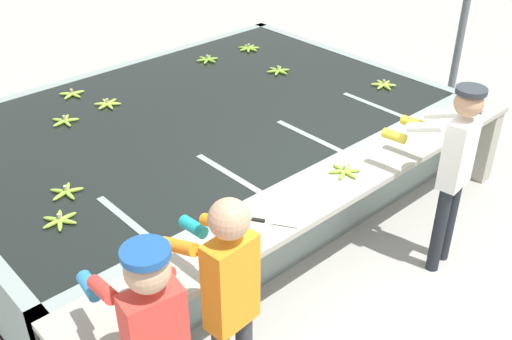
# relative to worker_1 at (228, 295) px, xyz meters

# --- Properties ---
(ground_plane) EXTENTS (80.00, 80.00, 0.00)m
(ground_plane) POSITION_rel_worker_1_xyz_m (1.57, 0.32, -1.06)
(ground_plane) COLOR #A3A099
(ground_plane) RESTS_ON ground
(wash_tank) EXTENTS (4.95, 3.31, 0.88)m
(wash_tank) POSITION_rel_worker_1_xyz_m (1.57, 2.41, -0.63)
(wash_tank) COLOR gray
(wash_tank) RESTS_ON ground
(work_ledge) EXTENTS (4.95, 0.45, 0.88)m
(work_ledge) POSITION_rel_worker_1_xyz_m (1.57, 0.54, -0.43)
(work_ledge) COLOR #A8A393
(work_ledge) RESTS_ON ground
(worker_1) EXTENTS (0.44, 0.73, 1.75)m
(worker_1) POSITION_rel_worker_1_xyz_m (0.00, 0.00, 0.00)
(worker_1) COLOR #38383D
(worker_1) RESTS_ON ground
(worker_2) EXTENTS (0.47, 0.74, 1.71)m
(worker_2) POSITION_rel_worker_1_xyz_m (2.37, -0.04, -0.02)
(worker_2) COLOR #1E2328
(worker_2) RESTS_ON ground
(banana_bunch_floating_1) EXTENTS (0.27, 0.28, 0.08)m
(banana_bunch_floating_1) POSITION_rel_worker_1_xyz_m (2.56, 3.44, -0.17)
(banana_bunch_floating_1) COLOR #75A333
(banana_bunch_floating_1) RESTS_ON wash_tank
(banana_bunch_floating_2) EXTENTS (0.28, 0.27, 0.08)m
(banana_bunch_floating_2) POSITION_rel_worker_1_xyz_m (3.53, 1.52, -0.17)
(banana_bunch_floating_2) COLOR #9EC642
(banana_bunch_floating_2) RESTS_ON wash_tank
(banana_bunch_floating_3) EXTENTS (0.27, 0.28, 0.08)m
(banana_bunch_floating_3) POSITION_rel_worker_1_xyz_m (2.95, 2.60, -0.17)
(banana_bunch_floating_3) COLOR #7FAD33
(banana_bunch_floating_3) RESTS_ON wash_tank
(banana_bunch_floating_4) EXTENTS (0.28, 0.27, 0.08)m
(banana_bunch_floating_4) POSITION_rel_worker_1_xyz_m (0.50, 3.08, -0.17)
(banana_bunch_floating_4) COLOR #93BC3D
(banana_bunch_floating_4) RESTS_ON wash_tank
(banana_bunch_floating_5) EXTENTS (0.27, 0.28, 0.08)m
(banana_bunch_floating_5) POSITION_rel_worker_1_xyz_m (0.86, 3.62, -0.17)
(banana_bunch_floating_5) COLOR #9EC642
(banana_bunch_floating_5) RESTS_ON wash_tank
(banana_bunch_floating_6) EXTENTS (0.28, 0.27, 0.08)m
(banana_bunch_floating_6) POSITION_rel_worker_1_xyz_m (-0.08, 1.92, -0.17)
(banana_bunch_floating_6) COLOR #8CB738
(banana_bunch_floating_6) RESTS_ON wash_tank
(banana_bunch_floating_7) EXTENTS (0.28, 0.27, 0.08)m
(banana_bunch_floating_7) POSITION_rel_worker_1_xyz_m (-0.30, 1.59, -0.17)
(banana_bunch_floating_7) COLOR #8CB738
(banana_bunch_floating_7) RESTS_ON wash_tank
(banana_bunch_floating_8) EXTENTS (0.28, 0.28, 0.08)m
(banana_bunch_floating_8) POSITION_rel_worker_1_xyz_m (1.02, 3.14, -0.17)
(banana_bunch_floating_8) COLOR #9EC642
(banana_bunch_floating_8) RESTS_ON wash_tank
(banana_bunch_floating_9) EXTENTS (0.28, 0.28, 0.08)m
(banana_bunch_floating_9) POSITION_rel_worker_1_xyz_m (3.20, 3.39, -0.17)
(banana_bunch_floating_9) COLOR #7FAD33
(banana_bunch_floating_9) RESTS_ON wash_tank
(banana_bunch_ledge_0) EXTENTS (0.27, 0.28, 0.08)m
(banana_bunch_ledge_0) POSITION_rel_worker_1_xyz_m (1.80, 0.62, -0.17)
(banana_bunch_ledge_0) COLOR #8CB738
(banana_bunch_ledge_0) RESTS_ON work_ledge
(knife_0) EXTENTS (0.21, 0.31, 0.02)m
(knife_0) POSITION_rel_worker_1_xyz_m (0.84, 0.54, -0.18)
(knife_0) COLOR silver
(knife_0) RESTS_ON work_ledge
(knife_1) EXTENTS (0.35, 0.08, 0.02)m
(knife_1) POSITION_rel_worker_1_xyz_m (3.70, 0.44, -0.18)
(knife_1) COLOR silver
(knife_1) RESTS_ON work_ledge
(support_post_right) EXTENTS (0.09, 0.09, 3.20)m
(support_post_right) POSITION_rel_worker_1_xyz_m (4.83, 1.41, 0.54)
(support_post_right) COLOR slate
(support_post_right) RESTS_ON ground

